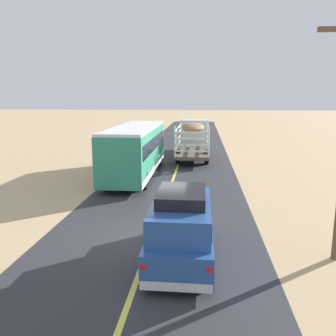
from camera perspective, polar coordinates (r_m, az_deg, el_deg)
ground_plane at (r=12.84m, az=-2.75°, el=-11.71°), size 240.00×240.00×0.00m
road_surface at (r=12.84m, az=-2.75°, el=-11.67°), size 8.00×120.00×0.02m
road_centre_line at (r=12.83m, az=-2.75°, el=-11.62°), size 0.16×117.60×0.00m
suv_near at (r=10.94m, az=2.21°, el=-9.45°), size 1.90×4.62×2.29m
livestock_truck at (r=30.98m, az=4.26°, el=5.52°), size 2.53×9.70×3.02m
bus at (r=22.46m, az=-5.33°, el=3.05°), size 2.54×10.00×3.21m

